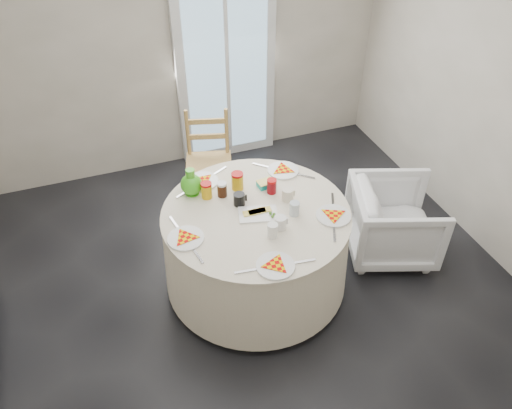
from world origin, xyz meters
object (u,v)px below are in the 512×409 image
object	(u,v)px
armchair	(395,215)
green_pitcher	(191,178)
wooden_chair	(209,162)
table	(256,248)

from	to	relation	value
armchair	green_pitcher	size ratio (longest dim) A/B	3.36
wooden_chair	armchair	distance (m)	1.70
table	green_pitcher	bearing A→B (deg)	135.16
armchair	green_pitcher	bearing A→B (deg)	94.27
armchair	wooden_chair	bearing A→B (deg)	66.37
wooden_chair	green_pitcher	world-z (taller)	green_pitcher
armchair	green_pitcher	xyz separation A→B (m)	(-1.56, 0.42, 0.48)
armchair	table	bearing A→B (deg)	106.97
table	armchair	bearing A→B (deg)	-2.21
table	green_pitcher	xyz separation A→B (m)	(-0.37, 0.37, 0.49)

